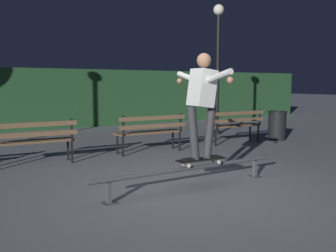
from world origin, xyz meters
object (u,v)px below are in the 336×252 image
at_px(lamp_post_right, 218,53).
at_px(park_bench_rightmost, 236,123).
at_px(trash_can, 277,125).
at_px(skateboarder, 202,97).
at_px(park_bench_right_center, 151,129).
at_px(grind_rail, 191,171).
at_px(skateboard, 201,160).
at_px(park_bench_left_center, 33,138).

bearing_deg(lamp_post_right, park_bench_rightmost, -113.59).
height_order(lamp_post_right, trash_can, lamp_post_right).
xyz_separation_m(skateboarder, park_bench_right_center, (0.67, 2.77, -0.81)).
distance_m(skateboarder, trash_can, 5.37).
xyz_separation_m(park_bench_rightmost, lamp_post_right, (0.72, 1.66, 1.94)).
relative_size(grind_rail, trash_can, 3.95).
height_order(skateboarder, park_bench_right_center, skateboarder).
xyz_separation_m(grind_rail, lamp_post_right, (4.09, 4.43, 2.21)).
xyz_separation_m(park_bench_right_center, trash_can, (3.92, -0.13, -0.12)).
distance_m(skateboard, park_bench_left_center, 3.34).
xyz_separation_m(skateboarder, trash_can, (4.58, 2.64, -0.94)).
distance_m(skateboarder, park_bench_rightmost, 4.30).
xyz_separation_m(skateboard, park_bench_left_center, (-1.85, 2.77, 0.12)).
relative_size(lamp_post_right, trash_can, 4.88).
bearing_deg(skateboard, grind_rail, 180.00).
height_order(skateboarder, trash_can, skateboarder).
height_order(park_bench_right_center, lamp_post_right, lamp_post_right).
bearing_deg(skateboarder, skateboard, 176.26).
relative_size(park_bench_rightmost, trash_can, 2.02).
bearing_deg(park_bench_rightmost, trash_can, -5.31).
distance_m(grind_rail, skateboard, 0.23).
distance_m(skateboard, park_bench_rightmost, 4.23).
bearing_deg(skateboard, park_bench_rightmost, 41.01).
relative_size(skateboarder, lamp_post_right, 0.40).
bearing_deg(skateboarder, park_bench_right_center, 76.49).
distance_m(park_bench_right_center, lamp_post_right, 4.13).
bearing_deg(lamp_post_right, skateboard, -131.45).
relative_size(skateboard, park_bench_rightmost, 0.49).
bearing_deg(lamp_post_right, trash_can, -69.29).
bearing_deg(lamp_post_right, park_bench_right_center, -152.95).
height_order(grind_rail, park_bench_rightmost, park_bench_rightmost).
distance_m(skateboarder, park_bench_left_center, 3.43).
height_order(skateboard, park_bench_left_center, park_bench_left_center).
height_order(grind_rail, park_bench_left_center, park_bench_left_center).
bearing_deg(lamp_post_right, park_bench_left_center, -163.97).
height_order(skateboard, skateboarder, skateboarder).
height_order(grind_rail, trash_can, trash_can).
distance_m(park_bench_rightmost, lamp_post_right, 2.65).
height_order(grind_rail, skateboarder, skateboarder).
bearing_deg(park_bench_right_center, skateboarder, -103.51).
distance_m(grind_rail, park_bench_right_center, 2.91).
bearing_deg(park_bench_right_center, park_bench_rightmost, 0.00).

